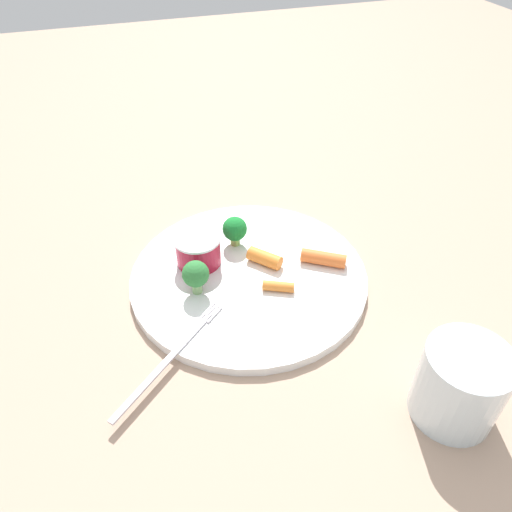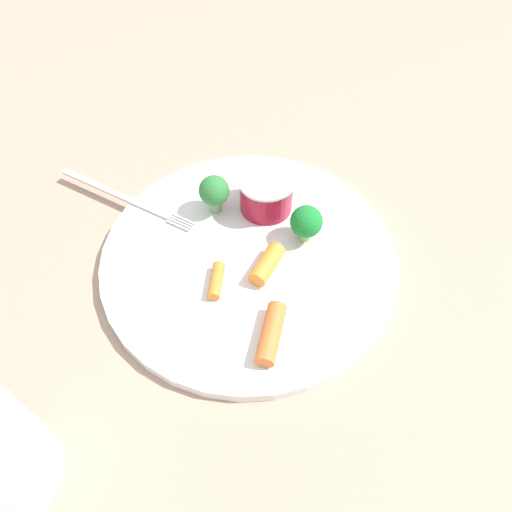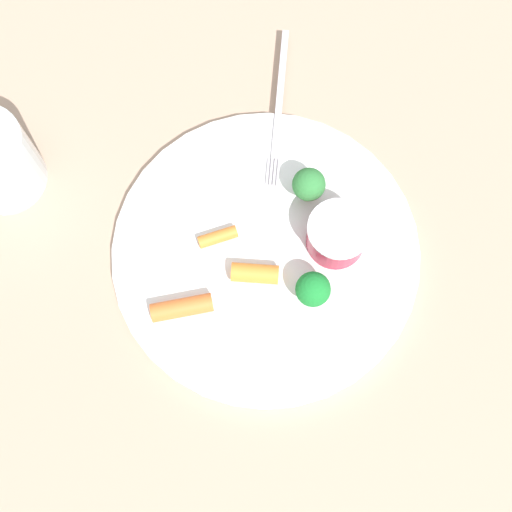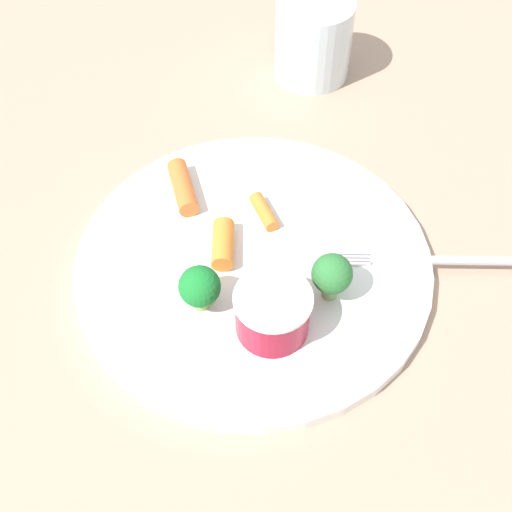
{
  "view_description": "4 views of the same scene",
  "coord_description": "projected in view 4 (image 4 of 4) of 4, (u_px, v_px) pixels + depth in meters",
  "views": [
    {
      "loc": [
        0.13,
        0.42,
        0.41
      ],
      "look_at": [
        -0.01,
        -0.01,
        0.03
      ],
      "focal_mm": 34.15,
      "sensor_mm": 36.0,
      "label": 1
    },
    {
      "loc": [
        -0.27,
        0.09,
        0.38
      ],
      "look_at": [
        -0.01,
        -0.0,
        0.02
      ],
      "focal_mm": 33.67,
      "sensor_mm": 36.0,
      "label": 2
    },
    {
      "loc": [
        -0.14,
        -0.13,
        0.64
      ],
      "look_at": [
        -0.01,
        0.0,
        0.03
      ],
      "focal_mm": 49.45,
      "sensor_mm": 36.0,
      "label": 3
    },
    {
      "loc": [
        0.22,
        -0.24,
        0.44
      ],
      "look_at": [
        0.01,
        -0.0,
        0.02
      ],
      "focal_mm": 46.71,
      "sensor_mm": 36.0,
      "label": 4
    }
  ],
  "objects": [
    {
      "name": "ground_plane",
      "position": [
        253.0,
        268.0,
        0.55
      ],
      "size": [
        2.4,
        2.4,
        0.0
      ],
      "primitive_type": "plane",
      "color": "tan"
    },
    {
      "name": "plate",
      "position": [
        253.0,
        263.0,
        0.54
      ],
      "size": [
        0.29,
        0.29,
        0.01
      ],
      "primitive_type": "cylinder",
      "color": "white",
      "rests_on": "ground_plane"
    },
    {
      "name": "sauce_cup",
      "position": [
        273.0,
        312.0,
        0.48
      ],
      "size": [
        0.06,
        0.06,
        0.04
      ],
      "color": "maroon",
      "rests_on": "plate"
    },
    {
      "name": "broccoli_floret_0",
      "position": [
        332.0,
        275.0,
        0.5
      ],
      "size": [
        0.03,
        0.03,
        0.04
      ],
      "color": "#82AB6B",
      "rests_on": "plate"
    },
    {
      "name": "broccoli_floret_1",
      "position": [
        204.0,
        290.0,
        0.49
      ],
      "size": [
        0.03,
        0.03,
        0.04
      ],
      "color": "#89B658",
      "rests_on": "plate"
    },
    {
      "name": "carrot_stick_0",
      "position": [
        183.0,
        187.0,
        0.58
      ],
      "size": [
        0.06,
        0.04,
        0.02
      ],
      "primitive_type": "cylinder",
      "rotation": [
        1.57,
        0.0,
        4.14
      ],
      "color": "orange",
      "rests_on": "plate"
    },
    {
      "name": "carrot_stick_1",
      "position": [
        223.0,
        244.0,
        0.54
      ],
      "size": [
        0.04,
        0.04,
        0.02
      ],
      "primitive_type": "cylinder",
      "rotation": [
        1.57,
        0.0,
        3.87
      ],
      "color": "orange",
      "rests_on": "plate"
    },
    {
      "name": "carrot_stick_2",
      "position": [
        264.0,
        212.0,
        0.56
      ],
      "size": [
        0.04,
        0.03,
        0.01
      ],
      "primitive_type": "cylinder",
      "rotation": [
        1.57,
        0.0,
        1.12
      ],
      "color": "orange",
      "rests_on": "plate"
    },
    {
      "name": "fork",
      "position": [
        438.0,
        260.0,
        0.54
      ],
      "size": [
        0.14,
        0.12,
        0.0
      ],
      "color": "silver",
      "rests_on": "plate"
    },
    {
      "name": "drinking_glass",
      "position": [
        313.0,
        39.0,
        0.67
      ],
      "size": [
        0.08,
        0.08,
        0.08
      ],
      "primitive_type": "cylinder",
      "color": "silver",
      "rests_on": "ground_plane"
    }
  ]
}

